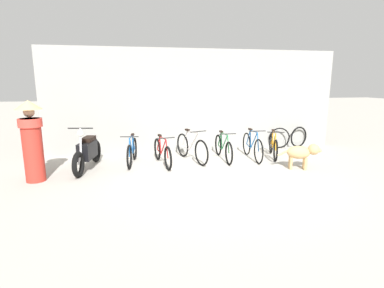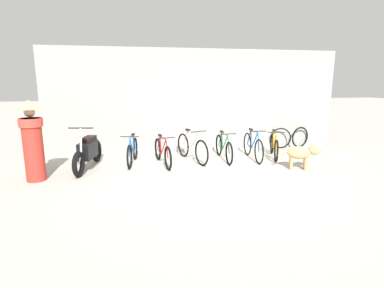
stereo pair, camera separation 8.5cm
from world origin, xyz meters
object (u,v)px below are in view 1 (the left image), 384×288
object	(u,v)px
bicycle_1	(162,153)
motorcycle	(88,152)
bicycle_2	(191,148)
spare_tire_right	(279,138)
bicycle_3	(223,148)
bicycle_0	(132,152)
stray_dog	(302,152)
spare_tire_left	(299,137)
bicycle_5	(273,146)
person_in_robes	(32,138)
bicycle_4	(252,146)

from	to	relation	value
bicycle_1	motorcycle	distance (m)	1.87
bicycle_2	spare_tire_right	size ratio (longest dim) A/B	2.52
bicycle_3	spare_tire_right	size ratio (longest dim) A/B	2.53
bicycle_0	spare_tire_right	bearing A→B (deg)	110.66
stray_dog	motorcycle	bearing A→B (deg)	-171.63
spare_tire_right	spare_tire_left	bearing A→B (deg)	-0.20
bicycle_1	bicycle_3	world-z (taller)	bicycle_3
bicycle_5	spare_tire_right	world-z (taller)	bicycle_5
bicycle_5	person_in_robes	size ratio (longest dim) A/B	0.87
bicycle_2	stray_dog	distance (m)	2.87
bicycle_3	spare_tire_left	distance (m)	3.14
bicycle_5	stray_dog	distance (m)	1.29
bicycle_1	person_in_robes	xyz separation A→B (m)	(-2.88, -0.78, 0.63)
bicycle_4	spare_tire_left	distance (m)	2.42
bicycle_1	bicycle_4	xyz separation A→B (m)	(2.55, 0.09, 0.04)
stray_dog	bicycle_3	bearing A→B (deg)	162.27
bicycle_0	spare_tire_right	xyz separation A→B (m)	(4.76, 1.02, 0.01)
bicycle_2	bicycle_5	bearing A→B (deg)	71.77
spare_tire_right	bicycle_2	bearing A→B (deg)	-162.05
bicycle_4	spare_tire_right	distance (m)	1.84
motorcycle	stray_dog	world-z (taller)	motorcycle
spare_tire_right	bicycle_1	bearing A→B (deg)	-162.66
person_in_robes	bicycle_5	bearing A→B (deg)	-131.04
spare_tire_left	bicycle_3	bearing A→B (deg)	-160.05
bicycle_2	person_in_robes	distance (m)	3.88
spare_tire_right	bicycle_3	bearing A→B (deg)	-154.57
bicycle_3	stray_dog	distance (m)	2.09
stray_dog	spare_tire_right	distance (m)	2.42
bicycle_4	spare_tire_right	xyz separation A→B (m)	(1.43, 1.16, -0.02)
bicycle_1	bicycle_4	world-z (taller)	bicycle_4
bicycle_3	motorcycle	distance (m)	3.60
bicycle_4	person_in_robes	distance (m)	5.53
bicycle_4	spare_tire_left	world-z (taller)	bicycle_4
bicycle_1	bicycle_4	bearing A→B (deg)	82.99
bicycle_5	bicycle_1	bearing A→B (deg)	-67.79
bicycle_2	bicycle_4	world-z (taller)	bicycle_2
bicycle_0	bicycle_2	world-z (taller)	bicycle_2
bicycle_4	motorcycle	size ratio (longest dim) A/B	0.87
bicycle_1	stray_dog	bearing A→B (deg)	62.96
bicycle_0	motorcycle	bearing A→B (deg)	-67.93
bicycle_1	spare_tire_right	size ratio (longest dim) A/B	2.48
bicycle_4	motorcycle	xyz separation A→B (m)	(-4.42, -0.12, 0.07)
bicycle_2	bicycle_3	distance (m)	0.90
bicycle_1	bicycle_2	distance (m)	0.86
spare_tire_left	spare_tire_right	xyz separation A→B (m)	(-0.69, 0.00, -0.01)
bicycle_0	spare_tire_left	world-z (taller)	bicycle_0
spare_tire_left	bicycle_2	bearing A→B (deg)	-165.16
bicycle_5	stray_dog	bearing A→B (deg)	25.39
bicycle_1	bicycle_2	world-z (taller)	bicycle_2
bicycle_0	stray_dog	size ratio (longest dim) A/B	1.53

